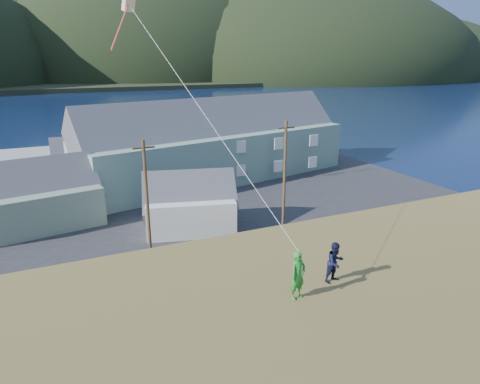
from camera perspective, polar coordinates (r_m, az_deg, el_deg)
name	(u,v)px	position (r m, az deg, el deg)	size (l,w,h in m)	color
ground	(154,264)	(33.24, -11.46, -9.44)	(900.00, 900.00, 0.00)	#0A1638
grass_strip	(160,276)	(31.48, -10.60, -10.91)	(110.00, 8.00, 0.10)	#4C3D19
waterfront_lot	(117,198)	(48.79, -16.10, -0.83)	(72.00, 36.00, 0.12)	#28282B
wharf	(51,157)	(70.58, -23.87, 4.27)	(26.00, 14.00, 0.90)	gray
far_shore	(49,76)	(359.40, -24.15, 13.92)	(900.00, 320.00, 2.00)	black
far_hills	(108,77)	(311.52, -17.24, 14.49)	(760.00, 265.00, 143.00)	black
lodge	(217,142)	(53.91, -3.03, 6.67)	(36.06, 16.69, 12.24)	gray
shed_palegreen_near	(39,197)	(42.66, -25.23, -0.57)	(11.31, 8.18, 7.56)	slate
shed_white	(190,203)	(38.19, -6.70, -1.51)	(9.17, 7.19, 6.46)	silver
shed_palegreen_far	(92,158)	(58.07, -19.10, 4.28)	(9.69, 5.56, 6.48)	gray
utility_poles	(126,200)	(32.53, -14.91, -1.03)	(28.85, 0.24, 9.77)	#47331E
parked_cars	(24,196)	(50.60, -26.87, -0.50)	(23.29, 11.12, 1.57)	silver
kite_flyer_green	(298,275)	(14.48, 7.73, -10.95)	(0.61, 0.40, 1.68)	#23802A
kite_flyer_navy	(335,262)	(15.74, 12.59, -9.14)	(0.73, 0.57, 1.50)	black
kite_rig	(130,11)	(18.88, -14.45, 22.31)	(2.30, 4.36, 11.93)	beige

